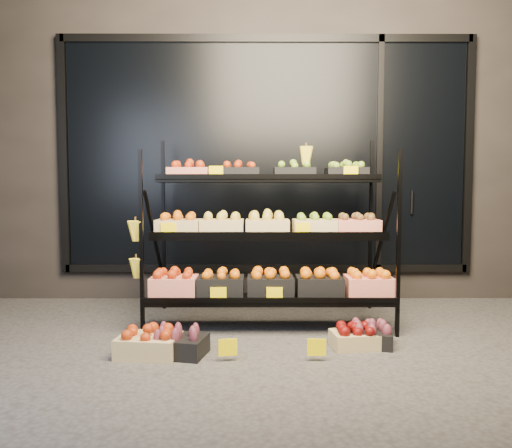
{
  "coord_description": "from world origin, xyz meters",
  "views": [
    {
      "loc": [
        -0.12,
        -3.77,
        1.19
      ],
      "look_at": [
        -0.11,
        0.55,
        0.89
      ],
      "focal_mm": 35.0,
      "sensor_mm": 36.0,
      "label": 1
    }
  ],
  "objects_px": {
    "floor_crate_midright": "(355,336)",
    "floor_crate_midleft": "(177,342)",
    "floor_crate_left": "(149,342)",
    "display_rack": "(267,235)"
  },
  "relations": [
    {
      "from": "floor_crate_midright",
      "to": "display_rack",
      "type": "bearing_deg",
      "value": 125.65
    },
    {
      "from": "display_rack",
      "to": "floor_crate_left",
      "type": "xyz_separation_m",
      "value": [
        -0.87,
        -0.88,
        -0.69
      ]
    },
    {
      "from": "floor_crate_midright",
      "to": "floor_crate_midleft",
      "type": "bearing_deg",
      "value": -179.72
    },
    {
      "from": "floor_crate_left",
      "to": "floor_crate_midleft",
      "type": "distance_m",
      "value": 0.2
    },
    {
      "from": "display_rack",
      "to": "floor_crate_midleft",
      "type": "xyz_separation_m",
      "value": [
        -0.67,
        -0.86,
        -0.69
      ]
    },
    {
      "from": "floor_crate_left",
      "to": "floor_crate_midleft",
      "type": "bearing_deg",
      "value": 10.98
    },
    {
      "from": "display_rack",
      "to": "floor_crate_midleft",
      "type": "bearing_deg",
      "value": -127.65
    },
    {
      "from": "floor_crate_midleft",
      "to": "floor_crate_midright",
      "type": "distance_m",
      "value": 1.32
    },
    {
      "from": "display_rack",
      "to": "floor_crate_midright",
      "type": "distance_m",
      "value": 1.18
    },
    {
      "from": "display_rack",
      "to": "floor_crate_left",
      "type": "bearing_deg",
      "value": -134.73
    }
  ]
}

